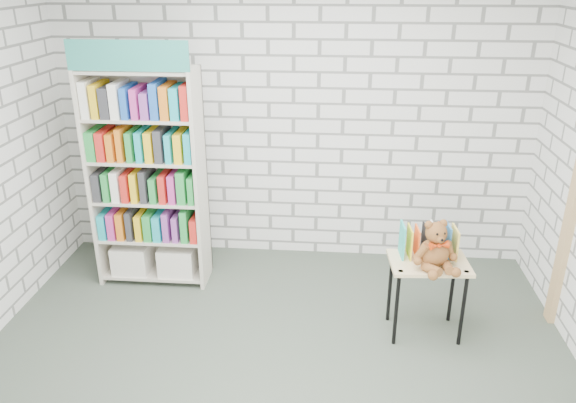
{
  "coord_description": "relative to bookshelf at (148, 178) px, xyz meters",
  "views": [
    {
      "loc": [
        0.39,
        -3.16,
        2.71
      ],
      "look_at": [
        0.04,
        0.95,
        0.99
      ],
      "focal_mm": 35.0,
      "sensor_mm": 36.0,
      "label": 1
    }
  ],
  "objects": [
    {
      "name": "display_table",
      "position": [
        2.38,
        -0.67,
        -0.45
      ],
      "size": [
        0.62,
        0.45,
        0.64
      ],
      "color": "#D5BC7F",
      "rests_on": "ground"
    },
    {
      "name": "bookshelf",
      "position": [
        0.0,
        0.0,
        0.0
      ],
      "size": [
        0.98,
        0.38,
        2.2
      ],
      "color": "beige",
      "rests_on": "ground"
    },
    {
      "name": "table_books",
      "position": [
        2.37,
        -0.57,
        -0.24
      ],
      "size": [
        0.43,
        0.21,
        0.25
      ],
      "color": "#2AB6A7",
      "rests_on": "display_table"
    },
    {
      "name": "ground",
      "position": [
        1.24,
        -1.36,
        -1.0
      ],
      "size": [
        4.5,
        4.5,
        0.0
      ],
      "primitive_type": "plane",
      "color": "#404A3E",
      "rests_on": "ground"
    },
    {
      "name": "room_shell",
      "position": [
        1.24,
        -1.36,
        0.78
      ],
      "size": [
        4.52,
        4.02,
        2.81
      ],
      "color": "silver",
      "rests_on": "ground"
    },
    {
      "name": "door_trim",
      "position": [
        3.46,
        -0.41,
        0.05
      ],
      "size": [
        0.05,
        0.12,
        2.1
      ],
      "primitive_type": "cube",
      "color": "tan",
      "rests_on": "ground"
    },
    {
      "name": "teddy_bear",
      "position": [
        2.4,
        -0.76,
        -0.21
      ],
      "size": [
        0.34,
        0.34,
        0.38
      ],
      "color": "brown",
      "rests_on": "display_table"
    }
  ]
}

